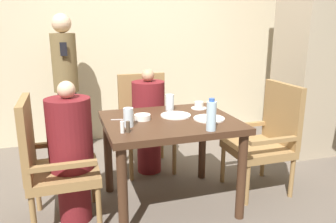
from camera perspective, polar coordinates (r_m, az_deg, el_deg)
The scene contains 20 objects.
ground_plane at distance 2.87m, azimuth 0.27°, elevation -15.62°, with size 16.00×16.00×0.00m, color #60564C.
wall_back at distance 4.29m, azimuth -7.62°, elevation 13.92°, with size 8.00×0.06×2.80m.
pillar_stone at distance 4.03m, azimuth 23.87°, elevation 12.09°, with size 0.59×0.59×2.70m.
dining_table at distance 2.61m, azimuth 0.29°, elevation -3.67°, with size 1.02×0.86×0.74m.
chair_left_side at distance 2.54m, azimuth -19.80°, elevation -8.06°, with size 0.50×0.50×0.97m.
diner_in_left_chair at distance 2.52m, azimuth -16.50°, elevation -6.75°, with size 0.32×0.32×1.08m.
chair_far_side at distance 3.41m, azimuth -4.00°, elevation -1.47°, with size 0.50×0.50×0.97m.
diner_in_far_chair at distance 3.26m, azimuth -3.39°, elevation -1.57°, with size 0.32×0.32×1.05m.
chair_right_side at distance 3.04m, azimuth 16.85°, elevation -4.09°, with size 0.50×0.50×0.97m.
standing_host at distance 3.80m, azimuth -17.33°, elevation 4.97°, with size 0.27×0.30×1.58m.
plate_main_left at distance 2.58m, azimuth 7.16°, elevation -1.23°, with size 0.25×0.25×0.01m.
plate_main_right at distance 2.66m, azimuth 1.35°, elevation -0.68°, with size 0.25×0.25×0.01m.
teacup_with_saucer at distance 2.91m, azimuth 5.41°, elevation 1.01°, with size 0.14×0.14×0.06m.
bowl_small at distance 2.56m, azimuth -4.47°, elevation -0.98°, with size 0.13×0.13×0.04m.
water_bottle at distance 2.29m, azimuth 7.55°, elevation -0.71°, with size 0.07×0.07×0.23m.
glass_tall_near at distance 2.83m, azimuth 0.30°, elevation 1.61°, with size 0.07×0.07×0.14m.
glass_tall_mid at distance 2.38m, azimuth -6.91°, elevation -1.01°, with size 0.07×0.07×0.14m.
salt_shaker at distance 2.25m, azimuth -7.97°, elevation -2.71°, with size 0.03×0.03×0.08m.
pepper_shaker at distance 2.26m, azimuth -6.99°, elevation -2.68°, with size 0.03×0.03×0.08m.
fork_beside_plate at distance 2.58m, azimuth -7.51°, elevation -1.37°, with size 0.18×0.06×0.00m.
Camera 1 is at (-0.76, -2.36, 1.45)m, focal length 35.00 mm.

